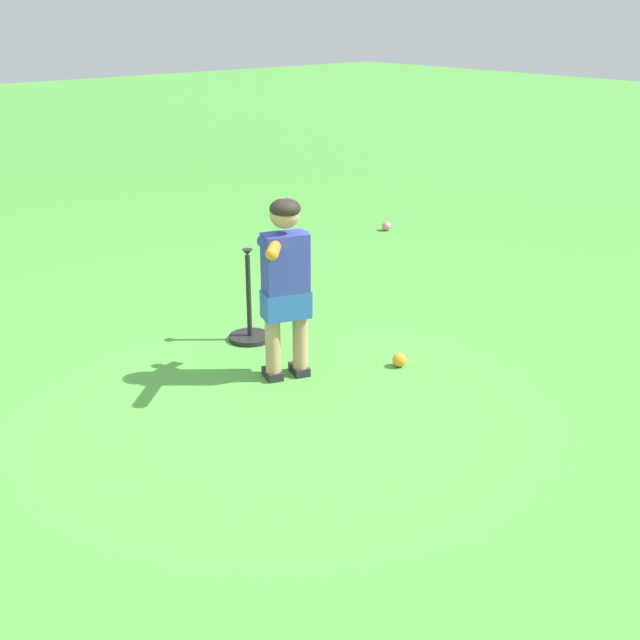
% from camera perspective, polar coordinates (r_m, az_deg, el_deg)
% --- Properties ---
extents(ground_plane, '(40.00, 40.00, 0.00)m').
position_cam_1_polar(ground_plane, '(4.45, -3.81, -6.96)').
color(ground_plane, '#479338').
extents(child_batter, '(0.47, 0.52, 1.08)m').
position_cam_1_polar(child_batter, '(4.70, -2.46, 3.26)').
color(child_batter, '#232328').
rests_on(child_batter, ground).
extents(play_ball_behind_batter, '(0.09, 0.09, 0.09)m').
position_cam_1_polar(play_ball_behind_batter, '(8.13, 4.60, 6.47)').
color(play_ball_behind_batter, pink).
rests_on(play_ball_behind_batter, ground).
extents(play_ball_by_bucket, '(0.09, 0.09, 0.09)m').
position_cam_1_polar(play_ball_by_bucket, '(5.08, 5.48, -2.76)').
color(play_ball_by_bucket, orange).
rests_on(play_ball_by_bucket, ground).
extents(batting_tee, '(0.28, 0.28, 0.62)m').
position_cam_1_polar(batting_tee, '(5.45, -4.87, -0.33)').
color(batting_tee, black).
rests_on(batting_tee, ground).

